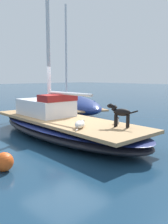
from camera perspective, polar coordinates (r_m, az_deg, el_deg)
name	(u,v)px	position (r m, az deg, el deg)	size (l,w,h in m)	color
ground_plane	(64,137)	(8.64, -4.74, -5.95)	(120.00, 120.00, 0.00)	navy
sailboat_main	(64,128)	(8.56, -4.77, -3.78)	(2.96, 7.38, 0.66)	black
mast_main	(50,29)	(9.15, -7.98, 18.96)	(0.14, 2.27, 7.05)	silver
cabin_house	(47,106)	(9.36, -8.90, 1.36)	(1.54, 2.30, 0.84)	silver
dog_black	(120,113)	(7.12, 8.66, -0.23)	(0.40, 0.91, 0.70)	black
dog_white	(80,124)	(7.00, -0.95, -2.90)	(0.84, 0.59, 0.22)	silver
deck_winch	(117,121)	(7.65, 7.78, -2.06)	(0.16, 0.16, 0.21)	#B7B7BC
moored_boat_starboard_side	(71,102)	(14.94, -3.23, 2.30)	(5.05, 8.03, 6.57)	navy
mooring_buoy	(4,162)	(5.85, -18.53, -11.20)	(0.44, 0.44, 0.44)	#E55119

